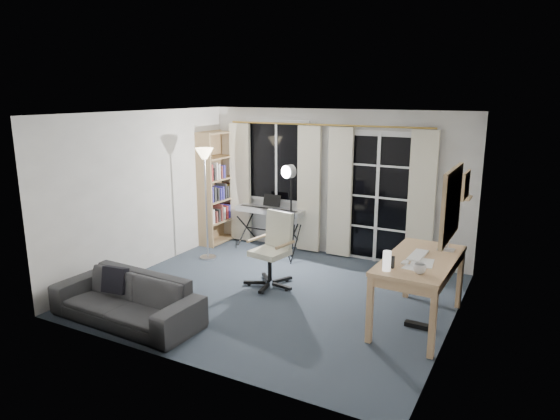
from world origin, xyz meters
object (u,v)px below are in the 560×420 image
(bookshelf, at_px, (217,190))
(studio_light, at_px, (289,183))
(torchiere_lamp, at_px, (205,170))
(sofa, at_px, (126,292))
(office_chair, at_px, (275,242))
(mug, at_px, (420,267))
(desk, at_px, (420,267))
(monitor, at_px, (448,226))
(keyboard_piano, at_px, (269,211))

(bookshelf, xyz_separation_m, studio_light, (1.67, -0.43, 0.34))
(torchiere_lamp, distance_m, sofa, 2.63)
(sofa, bearing_deg, office_chair, 64.54)
(bookshelf, bearing_deg, mug, -27.37)
(desk, bearing_deg, sofa, -151.29)
(bookshelf, height_order, sofa, bookshelf)
(monitor, height_order, mug, monitor)
(torchiere_lamp, xyz_separation_m, sofa, (0.53, -2.33, -1.09))
(office_chair, relative_size, mug, 7.84)
(torchiere_lamp, bearing_deg, sofa, -77.26)
(office_chair, bearing_deg, bookshelf, 154.64)
(monitor, bearing_deg, studio_light, 164.02)
(monitor, bearing_deg, mug, -94.06)
(studio_light, distance_m, sofa, 3.05)
(studio_light, relative_size, mug, 12.09)
(torchiere_lamp, xyz_separation_m, monitor, (3.78, -0.33, -0.34))
(studio_light, relative_size, office_chair, 1.54)
(mug, bearing_deg, keyboard_piano, 144.21)
(torchiere_lamp, bearing_deg, monitor, -4.94)
(keyboard_piano, bearing_deg, monitor, -21.17)
(torchiere_lamp, xyz_separation_m, studio_light, (1.25, 0.48, -0.17))
(torchiere_lamp, xyz_separation_m, mug, (3.68, -1.28, -0.58))
(keyboard_piano, xyz_separation_m, sofa, (-0.12, -3.25, -0.30))
(torchiere_lamp, bearing_deg, desk, -12.23)
(torchiere_lamp, height_order, keyboard_piano, torchiere_lamp)
(keyboard_piano, distance_m, sofa, 3.26)
(torchiere_lamp, distance_m, studio_light, 1.35)
(torchiere_lamp, relative_size, sofa, 0.95)
(office_chair, bearing_deg, monitor, 13.01)
(studio_light, height_order, desk, studio_light)
(mug, height_order, sofa, mug)
(office_chair, xyz_separation_m, mug, (2.18, -0.83, 0.26))
(bookshelf, relative_size, keyboard_piano, 1.64)
(office_chair, height_order, desk, office_chair)
(desk, bearing_deg, office_chair, 172.80)
(bookshelf, distance_m, office_chair, 2.39)
(studio_light, bearing_deg, monitor, 1.98)
(bookshelf, height_order, studio_light, bookshelf)
(bookshelf, distance_m, mug, 4.65)
(office_chair, height_order, mug, office_chair)
(desk, relative_size, monitor, 2.63)
(office_chair, bearing_deg, desk, 0.96)
(monitor, distance_m, mug, 0.98)
(keyboard_piano, relative_size, office_chair, 1.18)
(desk, xyz_separation_m, sofa, (-3.06, -1.56, -0.34))
(office_chair, relative_size, monitor, 1.78)
(torchiere_lamp, height_order, sofa, torchiere_lamp)
(keyboard_piano, bearing_deg, bookshelf, -179.55)
(bookshelf, xyz_separation_m, desk, (4.01, -1.69, -0.24))
(desk, bearing_deg, keyboard_piano, 151.81)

